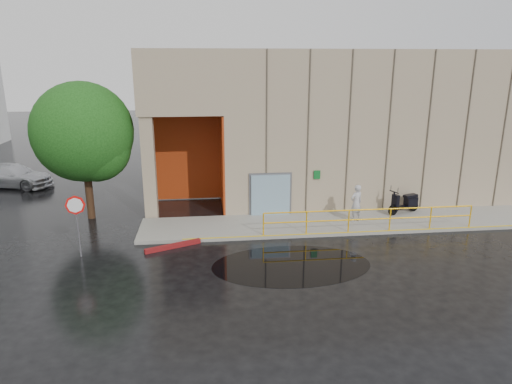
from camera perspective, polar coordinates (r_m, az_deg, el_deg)
ground at (r=17.22m, az=3.95°, el=-9.59°), size 120.00×120.00×0.00m
sidewalk at (r=22.19m, az=12.10°, el=-3.74°), size 20.00×3.00×0.15m
building at (r=27.64m, az=10.58°, el=9.01°), size 20.00×10.17×8.00m
guardrail at (r=20.88m, az=14.00°, el=-3.37°), size 9.56×0.06×1.03m
person at (r=21.88m, az=12.41°, el=-1.37°), size 0.76×0.64×1.78m
scooter at (r=23.72m, az=18.11°, el=-0.59°), size 1.94×1.21×1.46m
stop_sign at (r=18.89m, az=-21.57°, el=-2.39°), size 0.75×0.13×2.51m
red_curb at (r=19.28m, az=-10.33°, el=-6.65°), size 2.27×1.13×0.18m
puddle at (r=17.55m, az=4.45°, el=-9.08°), size 6.07×3.76×0.01m
car_c at (r=31.70m, az=-28.11°, el=1.81°), size 5.19×3.27×1.40m
tree_near at (r=22.97m, az=-20.46°, el=6.58°), size 4.69×4.69×6.60m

